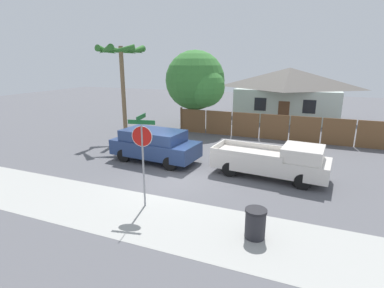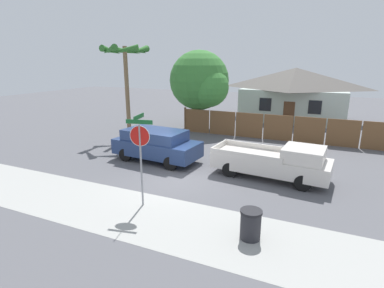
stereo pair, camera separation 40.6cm
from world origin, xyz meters
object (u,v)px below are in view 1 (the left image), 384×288
object	(u,v)px
house	(288,93)
palm_tree	(121,58)
trash_bin	(255,223)
stop_sign	(142,145)
orange_pickup	(275,161)
red_suv	(155,144)
oak_tree	(197,82)

from	to	relation	value
house	palm_tree	distance (m)	15.75
house	trash_bin	distance (m)	21.12
stop_sign	house	bearing A→B (deg)	69.68
house	palm_tree	world-z (taller)	palm_tree
house	palm_tree	xyz separation A→B (m)	(-9.80, -11.97, 2.98)
palm_tree	trash_bin	size ratio (longest dim) A/B	6.69
orange_pickup	stop_sign	world-z (taller)	stop_sign
red_suv	house	bearing A→B (deg)	76.11
oak_tree	stop_sign	xyz separation A→B (m)	(2.91, -12.83, -1.36)
stop_sign	trash_bin	xyz separation A→B (m)	(4.20, -0.54, -1.88)
house	stop_sign	bearing A→B (deg)	-98.85
trash_bin	oak_tree	bearing A→B (deg)	117.99
orange_pickup	oak_tree	bearing A→B (deg)	135.84
red_suv	stop_sign	xyz separation A→B (m)	(2.20, -4.77, 1.43)
house	stop_sign	xyz separation A→B (m)	(-3.18, -20.46, -0.07)
oak_tree	stop_sign	distance (m)	13.22
red_suv	palm_tree	bearing A→B (deg)	144.89
palm_tree	red_suv	world-z (taller)	palm_tree
house	red_suv	world-z (taller)	house
palm_tree	red_suv	size ratio (longest dim) A/B	1.30
trash_bin	red_suv	bearing A→B (deg)	140.31
red_suv	stop_sign	distance (m)	5.44
house	trash_bin	xyz separation A→B (m)	(1.01, -21.00, -1.95)
house	trash_bin	bearing A→B (deg)	-87.24
oak_tree	palm_tree	world-z (taller)	palm_tree
oak_tree	stop_sign	world-z (taller)	oak_tree
red_suv	orange_pickup	size ratio (longest dim) A/B	0.90
stop_sign	oak_tree	bearing A→B (deg)	91.29
orange_pickup	palm_tree	bearing A→B (deg)	165.71
palm_tree	red_suv	bearing A→B (deg)	-40.15
stop_sign	trash_bin	size ratio (longest dim) A/B	3.67
orange_pickup	stop_sign	xyz separation A→B (m)	(-4.07, -4.74, 1.56)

